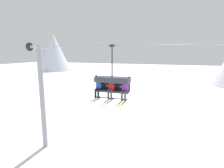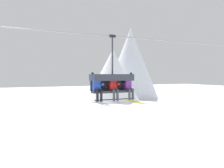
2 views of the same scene
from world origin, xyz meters
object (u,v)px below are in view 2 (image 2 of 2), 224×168
object	(u,v)px
chairlift_chair	(112,80)
skier_blue	(97,87)
skier_purple	(129,86)
skier_red	(114,87)

from	to	relation	value
chairlift_chair	skier_blue	bearing A→B (deg)	-164.84
skier_blue	skier_purple	world-z (taller)	same
chairlift_chair	skier_red	distance (m)	0.38
skier_red	skier_purple	distance (m)	0.79
skier_purple	chairlift_chair	bearing A→B (deg)	164.84
skier_blue	skier_purple	size ratio (longest dim) A/B	1.00
chairlift_chair	skier_red	bearing A→B (deg)	-90.00
chairlift_chair	skier_purple	xyz separation A→B (m)	(0.79, -0.21, -0.29)
chairlift_chair	skier_purple	world-z (taller)	chairlift_chair
skier_blue	skier_red	distance (m)	0.79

